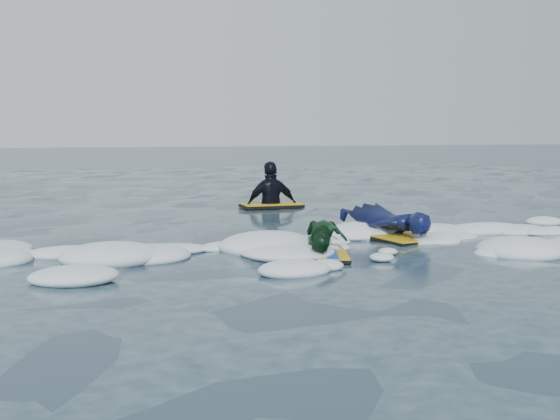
{
  "coord_description": "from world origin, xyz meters",
  "views": [
    {
      "loc": [
        -2.4,
        -6.97,
        1.46
      ],
      "look_at": [
        0.25,
        1.6,
        0.45
      ],
      "focal_mm": 45.0,
      "sensor_mm": 36.0,
      "label": 1
    }
  ],
  "objects": [
    {
      "name": "ground",
      "position": [
        0.0,
        0.0,
        0.0
      ],
      "size": [
        120.0,
        120.0,
        0.0
      ],
      "primitive_type": "plane",
      "color": "#1B2841",
      "rests_on": "ground"
    },
    {
      "name": "prone_child_unit",
      "position": [
        0.5,
        0.61,
        0.21
      ],
      "size": [
        0.91,
        1.19,
        0.41
      ],
      "rotation": [
        0.0,
        0.0,
        1.27
      ],
      "color": "black",
      "rests_on": "ground"
    },
    {
      "name": "foam_band",
      "position": [
        0.0,
        1.03,
        0.0
      ],
      "size": [
        12.0,
        3.1,
        0.3
      ],
      "primitive_type": null,
      "color": "white",
      "rests_on": "ground"
    },
    {
      "name": "waiting_rider_unit",
      "position": [
        1.38,
        5.82,
        0.02
      ],
      "size": [
        1.17,
        0.66,
        1.74
      ],
      "rotation": [
        0.0,
        0.0,
        0.02
      ],
      "color": "black",
      "rests_on": "ground"
    },
    {
      "name": "prone_woman_unit",
      "position": [
        1.78,
        1.61,
        0.23
      ],
      "size": [
        0.92,
        1.79,
        0.44
      ],
      "rotation": [
        0.0,
        0.0,
        1.74
      ],
      "color": "black",
      "rests_on": "ground"
    }
  ]
}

